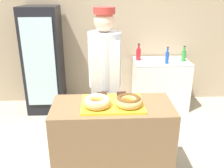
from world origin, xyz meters
TOP-DOWN VIEW (x-y plane):
  - wall_back at (0.00, 2.13)m, footprint 8.00×0.06m
  - display_counter at (0.00, 0.00)m, footprint 1.19×0.56m
  - serving_tray at (0.00, 0.00)m, footprint 0.60×0.43m
  - donut_light_glaze at (-0.15, -0.07)m, footprint 0.27×0.27m
  - donut_chocolate_glaze at (0.15, -0.07)m, footprint 0.27×0.27m
  - brownie_back_left at (-0.10, 0.15)m, footprint 0.10×0.10m
  - brownie_back_right at (0.10, 0.15)m, footprint 0.10×0.10m
  - baker_person at (-0.06, 0.62)m, footprint 0.38×0.38m
  - beverage_fridge at (-1.03, 1.77)m, footprint 0.57×0.58m
  - chest_freezer at (0.91, 1.77)m, footprint 0.90×0.59m
  - bottle_red at (0.52, 1.82)m, footprint 0.08×0.08m
  - bottle_blue at (0.95, 1.60)m, footprint 0.06×0.06m
  - bottle_green at (1.25, 1.72)m, footprint 0.07×0.07m

SIDE VIEW (x-z plane):
  - chest_freezer at x=0.91m, z-range 0.00..0.83m
  - display_counter at x=0.00m, z-range 0.00..0.89m
  - beverage_fridge at x=-1.03m, z-range 0.00..1.71m
  - serving_tray at x=0.00m, z-range 0.89..0.91m
  - bottle_green at x=1.25m, z-range 0.80..1.05m
  - brownie_back_left at x=-0.10m, z-range 0.91..0.95m
  - brownie_back_right at x=0.10m, z-range 0.91..0.95m
  - bottle_blue at x=0.95m, z-range 0.80..1.07m
  - baker_person at x=-0.06m, z-range 0.05..1.82m
  - bottle_red at x=0.52m, z-range 0.80..1.07m
  - donut_light_glaze at x=-0.15m, z-range 0.92..1.01m
  - donut_chocolate_glaze at x=0.15m, z-range 0.92..1.01m
  - wall_back at x=0.00m, z-range 0.00..2.70m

